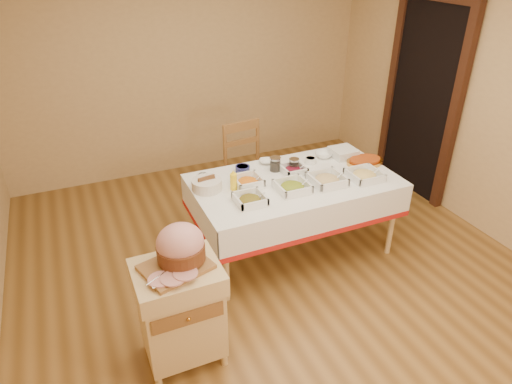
% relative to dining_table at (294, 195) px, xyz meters
% --- Properties ---
extents(room_shell, '(5.00, 5.00, 5.00)m').
position_rel_dining_table_xyz_m(room_shell, '(-0.30, -0.30, 0.70)').
color(room_shell, brown).
rests_on(room_shell, ground).
extents(doorway, '(0.09, 1.10, 2.20)m').
position_rel_dining_table_xyz_m(doorway, '(1.90, 0.60, 0.51)').
color(doorway, black).
rests_on(doorway, ground).
extents(dining_table, '(1.82, 1.02, 0.76)m').
position_rel_dining_table_xyz_m(dining_table, '(0.00, 0.00, 0.00)').
color(dining_table, '#D9B677').
rests_on(dining_table, ground).
extents(butcher_cart, '(0.56, 0.48, 0.79)m').
position_rel_dining_table_xyz_m(butcher_cart, '(-1.31, -0.85, -0.15)').
color(butcher_cart, '#D9B677').
rests_on(butcher_cart, ground).
extents(dining_chair, '(0.50, 0.48, 1.01)m').
position_rel_dining_table_xyz_m(dining_chair, '(-0.12, 0.78, -0.08)').
color(dining_chair, brown).
rests_on(dining_chair, ground).
extents(ham_on_board, '(0.44, 0.42, 0.29)m').
position_rel_dining_table_xyz_m(ham_on_board, '(-1.26, -0.82, 0.32)').
color(ham_on_board, brown).
rests_on(ham_on_board, butcher_cart).
extents(serving_dish_a, '(0.24, 0.24, 0.10)m').
position_rel_dining_table_xyz_m(serving_dish_a, '(-0.52, -0.22, 0.19)').
color(serving_dish_a, white).
rests_on(serving_dish_a, dining_table).
extents(serving_dish_b, '(0.27, 0.27, 0.11)m').
position_rel_dining_table_xyz_m(serving_dish_b, '(-0.11, -0.17, 0.20)').
color(serving_dish_b, white).
rests_on(serving_dish_b, dining_table).
extents(serving_dish_c, '(0.29, 0.29, 0.12)m').
position_rel_dining_table_xyz_m(serving_dish_c, '(0.23, -0.18, 0.20)').
color(serving_dish_c, white).
rests_on(serving_dish_c, dining_table).
extents(serving_dish_d, '(0.28, 0.28, 0.10)m').
position_rel_dining_table_xyz_m(serving_dish_d, '(0.59, -0.23, 0.20)').
color(serving_dish_d, white).
rests_on(serving_dish_d, dining_table).
extents(serving_dish_e, '(0.25, 0.24, 0.11)m').
position_rel_dining_table_xyz_m(serving_dish_e, '(-0.42, 0.07, 0.20)').
color(serving_dish_e, white).
rests_on(serving_dish_e, dining_table).
extents(serving_dish_f, '(0.22, 0.21, 0.10)m').
position_rel_dining_table_xyz_m(serving_dish_f, '(0.05, 0.13, 0.19)').
color(serving_dish_f, white).
rests_on(serving_dish_f, dining_table).
extents(small_bowl_left, '(0.11, 0.11, 0.05)m').
position_rel_dining_table_xyz_m(small_bowl_left, '(-0.75, 0.32, 0.19)').
color(small_bowl_left, white).
rests_on(small_bowl_left, dining_table).
extents(small_bowl_mid, '(0.13, 0.13, 0.06)m').
position_rel_dining_table_xyz_m(small_bowl_mid, '(-0.37, 0.33, 0.19)').
color(small_bowl_mid, navy).
rests_on(small_bowl_mid, dining_table).
extents(small_bowl_right, '(0.11, 0.11, 0.05)m').
position_rel_dining_table_xyz_m(small_bowl_right, '(0.30, 0.25, 0.19)').
color(small_bowl_right, white).
rests_on(small_bowl_right, dining_table).
extents(bowl_white_imported, '(0.18, 0.18, 0.03)m').
position_rel_dining_table_xyz_m(bowl_white_imported, '(-0.08, 0.41, 0.18)').
color(bowl_white_imported, white).
rests_on(bowl_white_imported, dining_table).
extents(bowl_small_imported, '(0.19, 0.19, 0.05)m').
position_rel_dining_table_xyz_m(bowl_small_imported, '(0.49, 0.31, 0.19)').
color(bowl_small_imported, white).
rests_on(bowl_small_imported, dining_table).
extents(preserve_jar_left, '(0.10, 0.10, 0.13)m').
position_rel_dining_table_xyz_m(preserve_jar_left, '(-0.08, 0.24, 0.22)').
color(preserve_jar_left, silver).
rests_on(preserve_jar_left, dining_table).
extents(preserve_jar_right, '(0.10, 0.10, 0.12)m').
position_rel_dining_table_xyz_m(preserve_jar_right, '(0.08, 0.16, 0.22)').
color(preserve_jar_right, silver).
rests_on(preserve_jar_right, dining_table).
extents(mustard_bottle, '(0.06, 0.06, 0.19)m').
position_rel_dining_table_xyz_m(mustard_bottle, '(-0.56, 0.05, 0.24)').
color(mustard_bottle, yellow).
rests_on(mustard_bottle, dining_table).
extents(bread_basket, '(0.26, 0.26, 0.11)m').
position_rel_dining_table_xyz_m(bread_basket, '(-0.77, 0.14, 0.21)').
color(bread_basket, silver).
rests_on(bread_basket, dining_table).
extents(plate_stack, '(0.23, 0.23, 0.08)m').
position_rel_dining_table_xyz_m(plate_stack, '(0.67, 0.25, 0.20)').
color(plate_stack, white).
rests_on(plate_stack, dining_table).
extents(brass_platter, '(0.37, 0.27, 0.05)m').
position_rel_dining_table_xyz_m(brass_platter, '(0.78, 0.03, 0.18)').
color(brass_platter, gold).
rests_on(brass_platter, dining_table).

